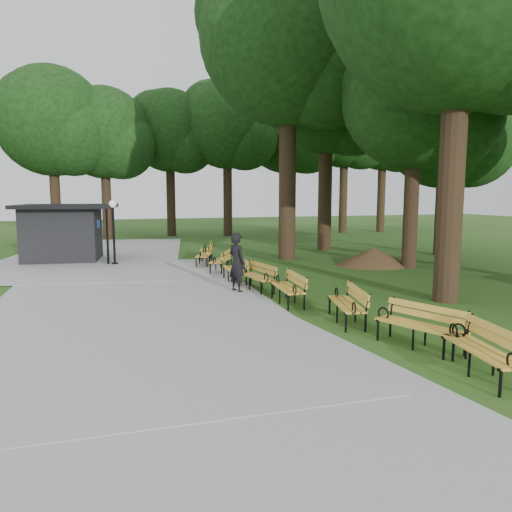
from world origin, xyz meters
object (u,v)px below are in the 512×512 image
object	(u,v)px
lamp_post	(113,218)
lawn_tree_1	(415,97)
bench_3	(287,288)
lawn_tree_5	(445,128)
bench_5	(235,270)
bench_6	(221,260)
bench_1	(420,326)
lawn_tree_2	(289,37)
kiosk	(63,233)
bench_7	(204,255)
bench_4	(256,277)
bench_0	(482,351)
dirt_mound	(373,256)
bench_2	(347,304)
bench_8	(205,250)
person	(237,263)
lawn_tree_4	(327,88)

from	to	relation	value
lamp_post	lawn_tree_1	size ratio (longest dim) A/B	0.28
bench_3	lawn_tree_5	bearing A→B (deg)	129.40
bench_3	bench_5	world-z (taller)	same
bench_6	bench_3	bearing A→B (deg)	32.00
bench_1	lawn_tree_2	size ratio (longest dim) A/B	0.13
bench_3	lawn_tree_2	xyz separation A→B (m)	(3.45, 8.62, 9.57)
kiosk	bench_7	world-z (taller)	kiosk
bench_6	bench_4	bearing A→B (deg)	30.12
kiosk	lawn_tree_5	bearing A→B (deg)	-3.97
bench_0	bench_4	world-z (taller)	same
bench_3	bench_6	world-z (taller)	same
dirt_mound	bench_7	xyz separation A→B (m)	(-6.91, 2.34, 0.06)
bench_2	bench_8	distance (m)	11.89
bench_3	lawn_tree_5	xyz separation A→B (m)	(11.35, 7.69, 5.82)
lawn_tree_2	bench_2	bearing A→B (deg)	-104.71
lamp_post	bench_5	size ratio (longest dim) A/B	1.46
person	bench_8	distance (m)	7.68
kiosk	bench_3	world-z (taller)	kiosk
person	bench_6	size ratio (longest dim) A/B	0.98
dirt_mound	bench_8	size ratio (longest dim) A/B	1.46
lawn_tree_1	lawn_tree_4	world-z (taller)	lawn_tree_4
kiosk	bench_7	bearing A→B (deg)	-22.07
lawn_tree_1	lawn_tree_4	distance (m)	7.23
bench_0	lawn_tree_4	world-z (taller)	lawn_tree_4
bench_1	bench_4	world-z (taller)	same
person	lamp_post	bearing A→B (deg)	2.81
bench_1	bench_8	bearing A→B (deg)	163.52
bench_6	lawn_tree_4	bearing A→B (deg)	155.80
lawn_tree_1	lawn_tree_2	xyz separation A→B (m)	(-3.85, 4.04, 3.12)
dirt_mound	bench_3	distance (m)	8.40
dirt_mound	person	bearing A→B (deg)	-152.87
person	lawn_tree_4	distance (m)	14.58
bench_5	lawn_tree_1	world-z (taller)	lawn_tree_1
person	bench_2	xyz separation A→B (m)	(1.49, -4.22, -0.49)
lawn_tree_5	bench_2	bearing A→B (deg)	-137.17
lawn_tree_4	bench_7	bearing A→B (deg)	-154.13
kiosk	bench_1	size ratio (longest dim) A/B	2.17
lamp_post	bench_4	distance (m)	8.32
kiosk	bench_8	xyz separation A→B (m)	(6.25, -1.65, -0.85)
bench_4	bench_6	size ratio (longest dim) A/B	1.00
bench_6	bench_7	distance (m)	1.91
dirt_mound	bench_0	distance (m)	12.72
lamp_post	bench_1	distance (m)	14.65
bench_0	bench_3	size ratio (longest dim) A/B	1.00
kiosk	bench_0	xyz separation A→B (m)	(7.58, -17.23, -0.85)
kiosk	lawn_tree_4	distance (m)	15.25
dirt_mound	bench_8	bearing A→B (deg)	148.66
bench_8	bench_3	bearing A→B (deg)	15.80
bench_0	bench_4	distance (m)	8.15
bench_5	bench_7	distance (m)	4.38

